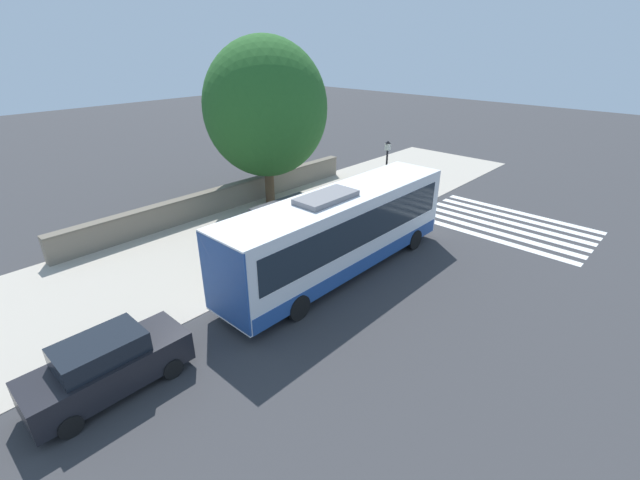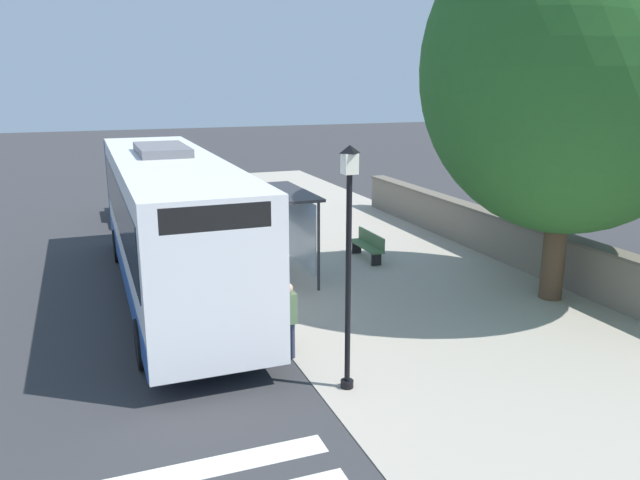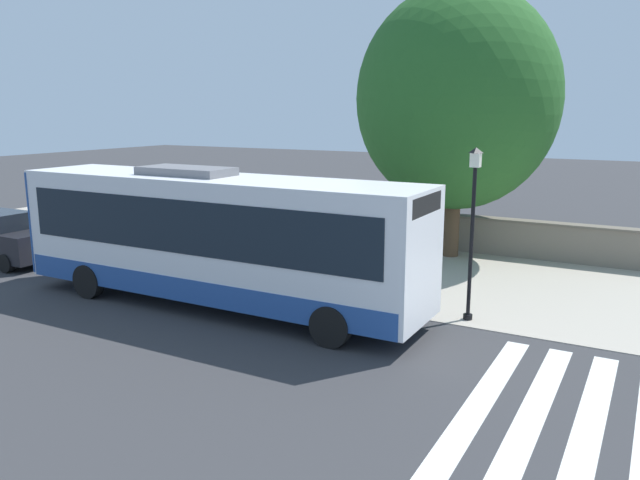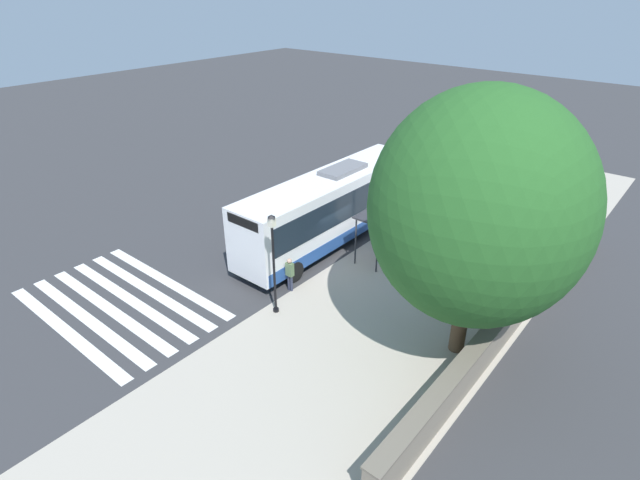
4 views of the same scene
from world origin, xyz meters
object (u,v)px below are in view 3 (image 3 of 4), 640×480
object	(u,v)px
bus_shelter	(270,216)
pedestrian	(404,283)
street_lamp_near	(473,220)
bench	(297,244)
shade_tree	(457,99)
bus	(214,236)

from	to	relation	value
bus_shelter	pedestrian	bearing A→B (deg)	72.87
pedestrian	street_lamp_near	bearing A→B (deg)	111.80
pedestrian	street_lamp_near	xyz separation A→B (m)	(-0.63, 1.57, 1.70)
pedestrian	bench	xyz separation A→B (m)	(-4.60, -6.02, -0.47)
bench	street_lamp_near	distance (m)	8.84
bus_shelter	shade_tree	bearing A→B (deg)	144.81
bus	bus_shelter	size ratio (longest dim) A/B	3.76
pedestrian	bench	bearing A→B (deg)	-127.38
shade_tree	pedestrian	bearing A→B (deg)	7.93
bus	pedestrian	size ratio (longest dim) A/B	7.41
bus	bench	size ratio (longest dim) A/B	6.58
pedestrian	bench	size ratio (longest dim) A/B	0.89
street_lamp_near	pedestrian	bearing A→B (deg)	-68.20
bus_shelter	street_lamp_near	distance (m)	6.88
bus_shelter	shade_tree	world-z (taller)	shade_tree
bus	street_lamp_near	world-z (taller)	street_lamp_near
street_lamp_near	bus_shelter	bearing A→B (deg)	-98.23
bench	bus	bearing A→B (deg)	9.81
bus_shelter	bench	size ratio (longest dim) A/B	1.75
bus	shade_tree	size ratio (longest dim) A/B	1.24
bus	pedestrian	distance (m)	5.30
pedestrian	shade_tree	distance (m)	8.99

